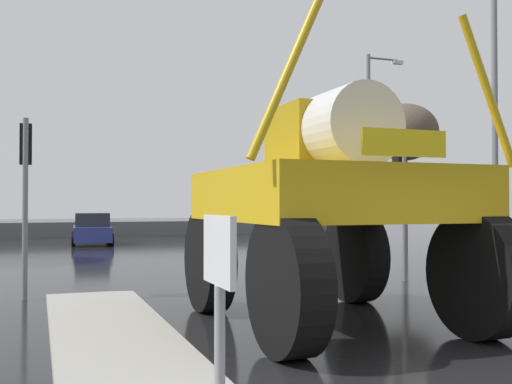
{
  "coord_description": "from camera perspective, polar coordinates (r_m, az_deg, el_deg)",
  "views": [
    {
      "loc": [
        -4.85,
        -4.46,
        1.96
      ],
      "look_at": [
        -0.78,
        6.85,
        2.2
      ],
      "focal_mm": 42.49,
      "sensor_mm": 36.0,
      "label": 1
    }
  ],
  "objects": [
    {
      "name": "lane_arrow_sign",
      "position": [
        3.87,
        -3.47,
        -10.28
      ],
      "size": [
        0.07,
        0.6,
        1.74
      ],
      "color": "#99999E",
      "rests_on": "median_island"
    },
    {
      "name": "traffic_signal_near_left",
      "position": [
        13.42,
        -20.87,
        2.18
      ],
      "size": [
        0.24,
        0.54,
        3.72
      ],
      "color": "slate",
      "rests_on": "ground"
    },
    {
      "name": "ground_plane",
      "position": [
        23.07,
        -7.64,
        -5.98
      ],
      "size": [
        120.0,
        120.0,
        0.0
      ],
      "primitive_type": "plane",
      "color": "black"
    },
    {
      "name": "traffic_signal_near_right",
      "position": [
        16.03,
        13.46,
        0.68
      ],
      "size": [
        0.24,
        0.54,
        3.37
      ],
      "color": "slate",
      "rests_on": "ground"
    },
    {
      "name": "oversize_sprayer",
      "position": [
        9.99,
        6.88,
        -1.11
      ],
      "size": [
        4.21,
        5.46,
        4.66
      ],
      "rotation": [
        0.0,
        0.0,
        1.58
      ],
      "color": "black",
      "rests_on": "ground"
    },
    {
      "name": "roadside_barrier",
      "position": [
        36.49,
        -12.17,
        -3.46
      ],
      "size": [
        28.85,
        0.24,
        0.9
      ],
      "primitive_type": "cube",
      "color": "#59595B",
      "rests_on": "ground"
    },
    {
      "name": "sedan_ahead",
      "position": [
        30.2,
        -15.19,
        -3.44
      ],
      "size": [
        2.04,
        4.18,
        1.52
      ],
      "rotation": [
        0.0,
        0.0,
        1.52
      ],
      "color": "navy",
      "rests_on": "ground"
    },
    {
      "name": "bare_tree_right",
      "position": [
        28.41,
        13.81,
        5.43
      ],
      "size": [
        3.04,
        3.04,
        6.5
      ],
      "color": "#473828",
      "rests_on": "ground"
    },
    {
      "name": "streetlight_far_right",
      "position": [
        28.36,
        10.78,
        4.8
      ],
      "size": [
        1.9,
        0.24,
        8.83
      ],
      "color": "slate",
      "rests_on": "ground"
    },
    {
      "name": "streetlight_near_right",
      "position": [
        20.15,
        21.95,
        7.01
      ],
      "size": [
        2.32,
        0.24,
        8.55
      ],
      "color": "slate",
      "rests_on": "ground"
    },
    {
      "name": "median_island",
      "position": [
        7.98,
        -12.33,
        -14.78
      ],
      "size": [
        1.7,
        10.29,
        0.15
      ],
      "primitive_type": "cube",
      "color": "#9E9B93",
      "rests_on": "ground"
    }
  ]
}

